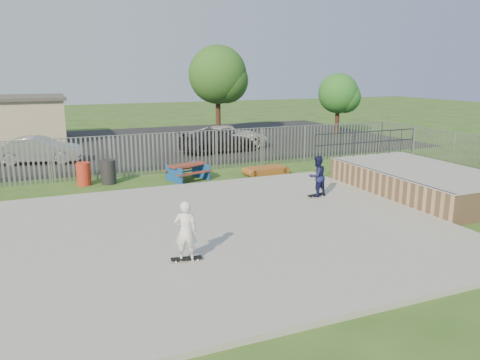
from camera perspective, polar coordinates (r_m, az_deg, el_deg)
name	(u,v)px	position (r m, az deg, el deg)	size (l,w,h in m)	color
ground	(207,234)	(14.62, -4.06, -6.55)	(120.00, 120.00, 0.00)	#2C501B
concrete_slab	(207,231)	(14.60, -4.07, -6.27)	(15.00, 12.00, 0.15)	#969691
quarter_pipe	(421,181)	(20.26, 21.16, -0.16)	(5.50, 7.05, 2.19)	tan
fence	(193,171)	(18.85, -5.76, 1.10)	(26.04, 16.02, 2.00)	gray
picnic_table	(188,172)	(21.62, -6.41, 0.98)	(2.12, 1.91, 0.75)	maroon
funbox	(266,171)	(22.74, 3.19, 1.14)	(1.90, 1.07, 0.37)	brown
trash_bin_red	(84,174)	(21.63, -18.52, 0.71)	(0.61, 0.61, 1.01)	red
trash_bin_grey	(109,172)	(21.57, -15.73, 0.96)	(0.65, 0.65, 1.08)	black
parking_lot	(115,145)	(32.72, -14.96, 4.13)	(40.00, 18.00, 0.02)	black
car_silver	(39,150)	(27.57, -23.28, 3.40)	(1.53, 4.38, 1.44)	silver
car_dark	(217,141)	(28.80, -2.79, 4.80)	(1.96, 4.82, 1.40)	black
car_white	(229,137)	(30.53, -1.33, 5.32)	(2.36, 5.12, 1.42)	silver
tree_mid	(218,75)	(36.47, -2.73, 12.69)	(4.42, 4.42, 6.82)	#47281C
tree_right	(338,94)	(37.45, 11.90, 10.28)	(3.07, 3.07, 4.74)	#41251A
skateboard_a	(316,195)	(18.48, 9.29, -1.84)	(0.82, 0.36, 0.08)	black
skateboard_b	(186,259)	(12.32, -6.54, -9.55)	(0.82, 0.33, 0.08)	black
skater_navy	(317,176)	(18.30, 9.38, 0.45)	(0.77, 0.60, 1.59)	#161A47
skater_white	(186,231)	(12.05, -6.64, -6.23)	(0.58, 0.38, 1.59)	white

